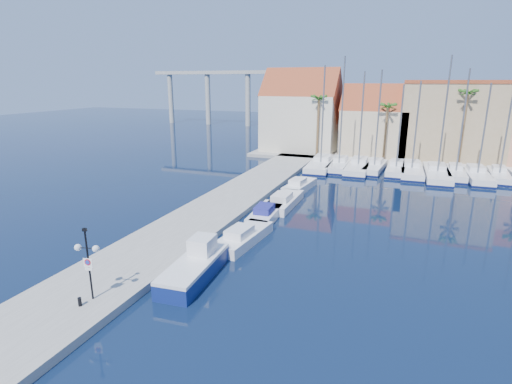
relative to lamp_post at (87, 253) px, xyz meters
The scene contains 27 objects.
ground 9.42m from the lamp_post, 28.29° to the left, with size 260.00×260.00×0.00m, color black.
quay_west 17.98m from the lamp_post, 93.86° to the left, with size 6.00×77.00×0.50m, color gray.
shore_north 55.23m from the lamp_post, 71.17° to the left, with size 54.00×16.00×0.50m, color gray.
lamp_post is the anchor object (origin of this frame).
bollard 2.58m from the lamp_post, 97.81° to the right, with size 0.19×0.19×0.48m, color black.
fishing_boat 6.61m from the lamp_post, 55.57° to the left, with size 2.60×6.58×2.26m.
motorboat_west_0 12.17m from the lamp_post, 69.75° to the left, with size 2.65×6.59×1.40m.
motorboat_west_1 17.62m from the lamp_post, 77.17° to the left, with size 2.33×6.32×1.40m.
motorboat_west_2 21.71m from the lamp_post, 78.71° to the left, with size 2.24×6.97×1.40m.
motorboat_west_3 27.97m from the lamp_post, 81.58° to the left, with size 2.62×6.38×1.40m.
sailboat_0 40.36m from the lamp_post, 84.46° to the left, with size 3.59×11.62×13.85m.
sailboat_1 40.94m from the lamp_post, 81.01° to the left, with size 2.43×9.13×14.96m.
sailboat_2 41.40m from the lamp_post, 77.40° to the left, with size 2.98×10.86×13.06m.
sailboat_3 42.10m from the lamp_post, 74.64° to the left, with size 2.88×8.51×13.27m.
sailboat_4 42.89m from the lamp_post, 71.09° to the left, with size 2.42×8.70×11.46m.
sailboat_5 43.56m from the lamp_post, 68.72° to the left, with size 3.17×10.44×11.89m.
sailboat_6 43.86m from the lamp_post, 64.56° to the left, with size 3.26×11.13×14.80m.
sailboat_7 45.71m from the lamp_post, 62.58° to the left, with size 2.36×8.48×13.33m.
sailboat_8 46.63m from the lamp_post, 59.87° to the left, with size 3.03×9.90×11.66m.
sailboat_9 48.69m from the lamp_post, 57.76° to the left, with size 2.61×8.20×12.51m.
building_0 51.36m from the lamp_post, 92.46° to the left, with size 12.30×9.00×13.50m.
building_1 52.17m from the lamp_post, 79.16° to the left, with size 10.30×8.00×11.00m.
building_2 56.28m from the lamp_post, 68.27° to the left, with size 14.20×10.20×11.50m.
palm_0 46.61m from the lamp_post, 87.76° to the left, with size 2.60×2.60×10.15m.
palm_1 47.94m from the lamp_post, 75.67° to the left, with size 2.60×2.60×9.15m.
palm_2 51.54m from the lamp_post, 64.73° to the left, with size 2.60×2.60×11.15m.
viaduct 91.97m from the lamp_post, 109.94° to the left, with size 48.00×2.20×14.45m.
Camera 1 is at (7.40, -18.97, 11.91)m, focal length 28.00 mm.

